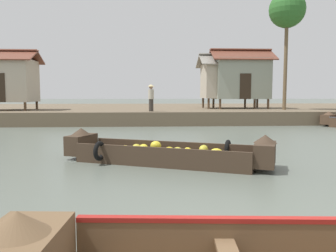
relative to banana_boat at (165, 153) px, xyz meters
The scene contains 8 objects.
ground_plane 4.70m from the banana_boat, 80.28° to the left, with size 300.00×300.00×0.00m, color #596056.
riverbank_strip 20.70m from the banana_boat, 87.81° to the left, with size 160.00×20.00×0.83m, color brown.
banana_boat is the anchor object (origin of this frame).
stilt_house_left 17.33m from the banana_boat, 124.23° to the left, with size 4.10×3.18×3.98m.
stilt_house_mid_left 17.62m from the banana_boat, 70.99° to the left, with size 4.48×3.29×4.09m.
stilt_house_mid_right 17.67m from the banana_boat, 68.09° to the left, with size 4.60×3.31×4.41m.
palm_tree_mid 17.97m from the banana_boat, 57.01° to the left, with size 2.41×2.41×7.91m.
vendor_person 12.05m from the banana_boat, 90.93° to the left, with size 0.44×0.44×1.66m.
Camera 1 is at (-1.27, -3.63, 1.83)m, focal length 36.37 mm.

